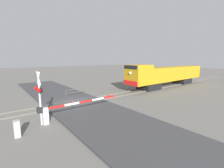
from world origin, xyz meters
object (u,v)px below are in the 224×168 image
(locomotive, at_px, (167,75))
(guard_railing, at_px, (76,91))
(crossing_signal, at_px, (39,93))
(crossing_gate, at_px, (59,110))
(utility_cabinet, at_px, (17,129))

(locomotive, height_order, guard_railing, locomotive)
(locomotive, bearing_deg, guard_railing, -100.51)
(crossing_signal, bearing_deg, guard_railing, 138.91)
(crossing_gate, relative_size, guard_railing, 2.65)
(crossing_gate, height_order, utility_cabinet, crossing_gate)
(locomotive, height_order, utility_cabinet, locomotive)
(utility_cabinet, height_order, guard_railing, utility_cabinet)
(locomotive, distance_m, utility_cabinet, 23.22)
(locomotive, distance_m, crossing_gate, 20.21)
(utility_cabinet, relative_size, guard_railing, 0.41)
(locomotive, relative_size, crossing_signal, 4.76)
(crossing_gate, relative_size, utility_cabinet, 6.53)
(utility_cabinet, xyz_separation_m, guard_railing, (-7.42, 7.23, 0.09))
(locomotive, distance_m, guard_railing, 15.82)
(crossing_signal, relative_size, crossing_gate, 0.56)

